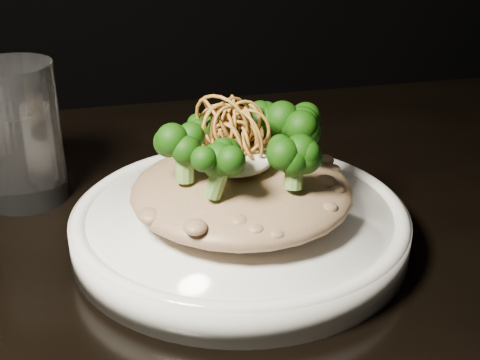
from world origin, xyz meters
name	(u,v)px	position (x,y,z in m)	size (l,w,h in m)	color
plate	(240,226)	(0.06, 0.04, 0.76)	(0.27, 0.27, 0.03)	white
risotto	(242,191)	(0.06, 0.04, 0.80)	(0.17, 0.17, 0.04)	brown
broccoli	(242,141)	(0.06, 0.04, 0.84)	(0.13, 0.13, 0.05)	black
cheese	(234,158)	(0.05, 0.04, 0.82)	(0.06, 0.06, 0.02)	silver
shallots	(234,123)	(0.05, 0.05, 0.85)	(0.05, 0.05, 0.03)	brown
drinking_glass	(19,134)	(-0.11, 0.16, 0.81)	(0.07, 0.07, 0.13)	silver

